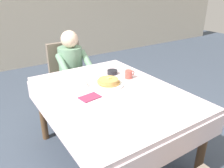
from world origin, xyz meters
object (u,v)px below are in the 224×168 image
at_px(diner_person, 72,67).
at_px(spoon_near_edge, 126,100).
at_px(chair_diner, 68,73).
at_px(dining_table_main, 112,100).
at_px(plate_breakfast, 109,84).
at_px(cup_coffee, 129,74).
at_px(breakfast_stack, 108,81).
at_px(fork_left_of_plate, 93,90).
at_px(bowl_butter, 112,72).
at_px(syrup_pitcher, 85,83).
at_px(knife_right_of_plate, 126,81).

relative_size(diner_person, spoon_near_edge, 7.47).
bearing_deg(chair_diner, dining_table_main, 87.10).
bearing_deg(plate_breakfast, cup_coffee, 8.14).
distance_m(dining_table_main, breakfast_stack, 0.19).
height_order(diner_person, fork_left_of_plate, diner_person).
bearing_deg(bowl_butter, fork_left_of_plate, -146.75).
relative_size(plate_breakfast, bowl_butter, 2.55).
distance_m(cup_coffee, bowl_butter, 0.21).
distance_m(chair_diner, spoon_near_edge, 1.40).
xyz_separation_m(diner_person, breakfast_stack, (-0.01, -0.88, 0.11)).
height_order(dining_table_main, plate_breakfast, plate_breakfast).
bearing_deg(cup_coffee, plate_breakfast, -171.86).
xyz_separation_m(bowl_butter, syrup_pitcher, (-0.39, -0.13, 0.02)).
bearing_deg(fork_left_of_plate, bowl_butter, -60.63).
relative_size(chair_diner, fork_left_of_plate, 5.17).
distance_m(chair_diner, syrup_pitcher, 1.00).
bearing_deg(bowl_butter, breakfast_stack, -130.71).
height_order(plate_breakfast, breakfast_stack, breakfast_stack).
bearing_deg(syrup_pitcher, cup_coffee, -7.22).
bearing_deg(knife_right_of_plate, dining_table_main, 120.73).
bearing_deg(diner_person, plate_breakfast, 89.24).
height_order(cup_coffee, syrup_pitcher, cup_coffee).
distance_m(bowl_butter, fork_left_of_plate, 0.46).
height_order(dining_table_main, fork_left_of_plate, fork_left_of_plate).
relative_size(fork_left_of_plate, spoon_near_edge, 1.20).
xyz_separation_m(dining_table_main, breakfast_stack, (0.04, 0.13, 0.13)).
distance_m(diner_person, bowl_butter, 0.69).
distance_m(diner_person, plate_breakfast, 0.89).
xyz_separation_m(fork_left_of_plate, knife_right_of_plate, (0.38, 0.00, 0.00)).
bearing_deg(spoon_near_edge, breakfast_stack, 82.30).
relative_size(plate_breakfast, knife_right_of_plate, 1.40).
relative_size(bowl_butter, spoon_near_edge, 0.73).
distance_m(diner_person, fork_left_of_plate, 0.93).
xyz_separation_m(bowl_butter, spoon_near_edge, (-0.24, -0.56, -0.02)).
bearing_deg(spoon_near_edge, chair_diner, 87.48).
bearing_deg(dining_table_main, breakfast_stack, 71.10).
relative_size(cup_coffee, bowl_butter, 1.03).
relative_size(chair_diner, syrup_pitcher, 11.62).
relative_size(dining_table_main, breakfast_stack, 6.99).
relative_size(chair_diner, knife_right_of_plate, 4.65).
bearing_deg(breakfast_stack, plate_breakfast, -58.49).
height_order(chair_diner, knife_right_of_plate, chair_diner).
height_order(plate_breakfast, cup_coffee, cup_coffee).
bearing_deg(diner_person, fork_left_of_plate, 77.47).
bearing_deg(dining_table_main, diner_person, 86.66).
distance_m(bowl_butter, spoon_near_edge, 0.61).
relative_size(cup_coffee, spoon_near_edge, 0.75).
bearing_deg(dining_table_main, chair_diner, 87.10).
height_order(diner_person, knife_right_of_plate, diner_person).
bearing_deg(diner_person, chair_diner, -90.00).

